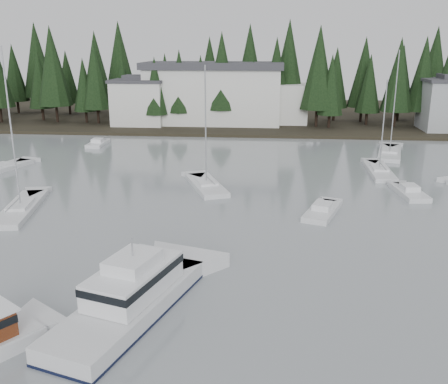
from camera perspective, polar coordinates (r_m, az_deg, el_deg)
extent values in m
cube|color=black|center=(107.45, 2.36, 8.79)|extent=(240.00, 54.00, 1.00)
cube|color=silver|center=(91.92, -9.65, 9.93)|extent=(9.00, 7.00, 7.50)
cube|color=#38383D|center=(91.56, -9.77, 12.42)|extent=(9.54, 7.42, 0.50)
cube|color=#38383D|center=(91.52, -9.79, 12.79)|extent=(4.95, 3.85, 0.80)
cube|color=silver|center=(92.35, -1.24, 10.97)|extent=(24.00, 10.00, 10.00)
cube|color=#38383D|center=(91.99, -1.26, 14.25)|extent=(25.00, 11.00, 1.20)
cube|color=silver|center=(93.94, 6.32, 10.05)|extent=(10.00, 8.00, 7.00)
cube|color=silver|center=(29.10, -10.71, -13.26)|extent=(6.97, 12.35, 1.72)
cube|color=black|center=(29.16, -10.70, -13.48)|extent=(7.02, 12.42, 0.24)
cube|color=white|center=(28.76, -10.25, -9.86)|extent=(4.67, 6.75, 1.56)
cube|color=black|center=(28.59, -10.29, -9.19)|extent=(4.76, 6.82, 0.43)
cube|color=white|center=(28.28, -10.37, -7.82)|extent=(3.00, 3.58, 0.70)
cylinder|color=#A5A8AD|center=(27.94, -10.46, -6.21)|extent=(0.10, 0.10, 1.18)
cube|color=silver|center=(52.51, -2.04, 0.50)|extent=(5.70, 9.10, 1.05)
cube|color=white|center=(52.33, -2.04, 1.18)|extent=(2.83, 3.45, 0.30)
cylinder|color=#A5A8AD|center=(51.09, -2.11, 7.56)|extent=(0.14, 0.14, 12.03)
cube|color=silver|center=(61.23, 17.28, 2.08)|extent=(2.63, 9.48, 1.05)
cube|color=white|center=(61.08, 17.34, 2.67)|extent=(1.77, 3.24, 0.30)
cylinder|color=#A5A8AD|center=(60.14, 17.74, 7.28)|extent=(0.14, 0.14, 10.20)
cube|color=silver|center=(48.73, -22.17, -2.04)|extent=(4.33, 10.50, 1.05)
cube|color=white|center=(48.54, -22.25, -1.32)|extent=(2.35, 3.74, 0.30)
cylinder|color=#A5A8AD|center=(47.05, -23.15, 6.63)|extent=(0.14, 0.14, 13.90)
cube|color=silver|center=(71.95, 18.39, 4.07)|extent=(5.31, 11.05, 1.05)
cube|color=white|center=(71.82, 18.44, 4.57)|extent=(2.79, 4.00, 0.30)
cylinder|color=#A5A8AD|center=(70.85, 18.92, 9.73)|extent=(0.14, 0.14, 13.29)
cube|color=silver|center=(45.17, 11.14, -2.41)|extent=(4.08, 6.48, 0.90)
cube|color=white|center=(44.95, 11.19, -1.57)|extent=(2.05, 2.33, 0.55)
cube|color=silver|center=(76.90, -14.23, 5.23)|extent=(2.30, 5.16, 0.90)
cube|color=white|center=(76.77, -14.27, 5.74)|extent=(1.53, 1.66, 0.55)
cube|color=silver|center=(53.28, 20.38, -0.23)|extent=(2.85, 6.13, 0.90)
cube|color=white|center=(53.10, 20.46, 0.49)|extent=(1.70, 2.05, 0.55)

